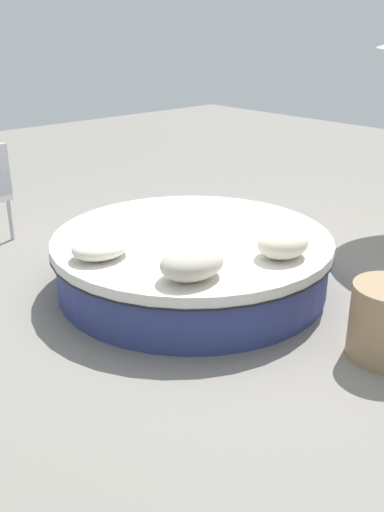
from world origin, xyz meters
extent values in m
plane|color=gray|center=(0.00, 0.00, 0.00)|extent=(16.00, 16.00, 0.00)
cylinder|color=navy|center=(0.00, 0.00, 0.18)|extent=(2.20, 2.20, 0.37)
cylinder|color=black|center=(0.00, 0.00, 0.37)|extent=(2.28, 2.28, 0.02)
cylinder|color=silver|center=(0.00, 0.00, 0.41)|extent=(2.27, 2.27, 0.09)
ellipsoid|color=silver|center=(-0.80, 0.11, 0.53)|extent=(0.44, 0.36, 0.16)
ellipsoid|color=beige|center=(-0.56, -0.61, 0.56)|extent=(0.48, 0.36, 0.22)
ellipsoid|color=beige|center=(0.18, -0.78, 0.56)|extent=(0.41, 0.34, 0.21)
cylinder|color=#B7B7BC|center=(-0.60, 2.05, 0.21)|extent=(0.04, 0.04, 0.42)
camera|label=1|loc=(-2.92, -3.20, 2.06)|focal=40.09mm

